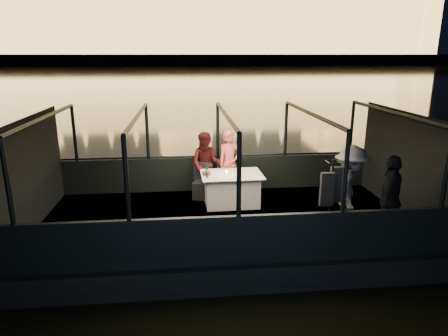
{
  "coord_description": "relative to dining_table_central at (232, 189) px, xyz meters",
  "views": [
    {
      "loc": [
        -0.87,
        -8.14,
        4.0
      ],
      "look_at": [
        0.0,
        0.4,
        1.55
      ],
      "focal_mm": 32.0,
      "sensor_mm": 36.0,
      "label": 1
    }
  ],
  "objects": [
    {
      "name": "cabin_glass_starboard",
      "position": [
        -0.23,
        -2.86,
        1.21
      ],
      "size": [
        8.0,
        0.02,
        1.4
      ],
      "primitive_type": null,
      "color": "#99B2B2",
      "rests_on": "gunwale_starboard"
    },
    {
      "name": "passenger_dark",
      "position": [
        2.73,
        -2.3,
        0.47
      ],
      "size": [
        0.99,
        1.05,
        1.74
      ],
      "primitive_type": "imported",
      "rotation": [
        0.0,
        0.0,
        4.0
      ],
      "color": "black",
      "rests_on": "boat_deck"
    },
    {
      "name": "wine_glass_white",
      "position": [
        -0.6,
        -0.27,
        0.48
      ],
      "size": [
        0.08,
        0.08,
        0.21
      ],
      "primitive_type": null,
      "rotation": [
        0.0,
        0.0,
        -0.12
      ],
      "color": "white",
      "rests_on": "dining_table_central"
    },
    {
      "name": "river_water",
      "position": [
        -0.23,
        79.14,
        -0.89
      ],
      "size": [
        500.0,
        500.0,
        0.0
      ],
      "primitive_type": "plane",
      "color": "black",
      "rests_on": "ground"
    },
    {
      "name": "embankment",
      "position": [
        -0.23,
        209.14,
        0.11
      ],
      "size": [
        400.0,
        140.0,
        6.0
      ],
      "primitive_type": "cube",
      "color": "#423D33",
      "rests_on": "ground"
    },
    {
      "name": "plate_far",
      "position": [
        -0.6,
        0.17,
        0.39
      ],
      "size": [
        0.25,
        0.25,
        0.01
      ],
      "primitive_type": "cylinder",
      "rotation": [
        0.0,
        0.0,
        0.22
      ],
      "color": "white",
      "rests_on": "dining_table_central"
    },
    {
      "name": "coat_stand",
      "position": [
        1.62,
        -2.18,
        0.51
      ],
      "size": [
        0.56,
        0.52,
        1.64
      ],
      "primitive_type": null,
      "rotation": [
        0.0,
        0.0,
        0.41
      ],
      "color": "black",
      "rests_on": "boat_deck"
    },
    {
      "name": "end_wall_fore",
      "position": [
        -4.23,
        -0.86,
        0.76
      ],
      "size": [
        0.02,
        4.0,
        2.3
      ],
      "primitive_type": null,
      "color": "black",
      "rests_on": "boat_deck"
    },
    {
      "name": "cabin_roof_glass",
      "position": [
        -0.23,
        -0.86,
        1.91
      ],
      "size": [
        8.0,
        4.0,
        0.02
      ],
      "primitive_type": null,
      "color": "#99B2B2",
      "rests_on": "boat_deck"
    },
    {
      "name": "person_woman_coral",
      "position": [
        0.04,
        0.74,
        0.36
      ],
      "size": [
        0.7,
        0.57,
        1.67
      ],
      "primitive_type": "imported",
      "rotation": [
        0.0,
        0.0,
        0.32
      ],
      "color": "#ED5E56",
      "rests_on": "boat_deck"
    },
    {
      "name": "boat_deck",
      "position": [
        -0.23,
        -0.86,
        -0.41
      ],
      "size": [
        8.0,
        4.0,
        0.04
      ],
      "primitive_type": "cube",
      "color": "black",
      "rests_on": "boat_hull"
    },
    {
      "name": "person_man_maroon",
      "position": [
        -0.56,
        0.72,
        0.36
      ],
      "size": [
        0.92,
        0.8,
        1.64
      ],
      "primitive_type": "imported",
      "rotation": [
        0.0,
        0.0,
        -0.27
      ],
      "color": "#3A1011",
      "rests_on": "boat_deck"
    },
    {
      "name": "dining_table_central",
      "position": [
        0.0,
        0.0,
        0.0
      ],
      "size": [
        1.48,
        1.08,
        0.77
      ],
      "primitive_type": "cube",
      "rotation": [
        0.0,
        0.0,
        0.02
      ],
      "color": "silver",
      "rests_on": "boat_deck"
    },
    {
      "name": "passenger_stripe",
      "position": [
        2.15,
        -1.81,
        0.47
      ],
      "size": [
        1.05,
        1.33,
        1.81
      ],
      "primitive_type": "imported",
      "rotation": [
        0.0,
        0.0,
        1.19
      ],
      "color": "silver",
      "rests_on": "boat_deck"
    },
    {
      "name": "chair_port_left",
      "position": [
        -0.69,
        0.49,
        0.06
      ],
      "size": [
        0.51,
        0.51,
        0.87
      ],
      "primitive_type": "cube",
      "rotation": [
        0.0,
        0.0,
        -0.3
      ],
      "color": "black",
      "rests_on": "boat_deck"
    },
    {
      "name": "wine_bottle",
      "position": [
        -0.6,
        -0.23,
        0.53
      ],
      "size": [
        0.07,
        0.07,
        0.3
      ],
      "primitive_type": "cylinder",
      "rotation": [
        0.0,
        0.0,
        -0.07
      ],
      "color": "black",
      "rests_on": "dining_table_central"
    },
    {
      "name": "gunwale_port",
      "position": [
        -0.23,
        1.14,
        0.06
      ],
      "size": [
        8.0,
        0.08,
        0.9
      ],
      "primitive_type": "cube",
      "color": "black",
      "rests_on": "boat_deck"
    },
    {
      "name": "bread_basket",
      "position": [
        -0.6,
        -0.03,
        0.42
      ],
      "size": [
        0.24,
        0.24,
        0.08
      ],
      "primitive_type": "cylinder",
      "rotation": [
        0.0,
        0.0,
        0.22
      ],
      "color": "brown",
      "rests_on": "dining_table_central"
    },
    {
      "name": "wine_glass_red",
      "position": [
        0.06,
        0.09,
        0.48
      ],
      "size": [
        0.07,
        0.07,
        0.18
      ],
      "primitive_type": null,
      "rotation": [
        0.0,
        0.0,
        -0.07
      ],
      "color": "white",
      "rests_on": "dining_table_central"
    },
    {
      "name": "cabin_glass_port",
      "position": [
        -0.23,
        1.14,
        1.21
      ],
      "size": [
        8.0,
        0.02,
        1.4
      ],
      "primitive_type": null,
      "color": "#99B2B2",
      "rests_on": "gunwale_port"
    },
    {
      "name": "amber_candle",
      "position": [
        -0.12,
        -0.01,
        0.42
      ],
      "size": [
        0.06,
        0.06,
        0.08
      ],
      "primitive_type": "cylinder",
      "rotation": [
        0.0,
        0.0,
        0.22
      ],
      "color": "#FF933F",
      "rests_on": "dining_table_central"
    },
    {
      "name": "canopy_ribs",
      "position": [
        -0.23,
        -0.86,
        0.76
      ],
      "size": [
        8.0,
        4.0,
        2.3
      ],
      "primitive_type": null,
      "color": "black",
      "rests_on": "boat_deck"
    },
    {
      "name": "gunwale_starboard",
      "position": [
        -0.23,
        -2.86,
        0.06
      ],
      "size": [
        8.0,
        0.08,
        0.9
      ],
      "primitive_type": "cube",
      "color": "black",
      "rests_on": "boat_deck"
    },
    {
      "name": "end_wall_aft",
      "position": [
        3.77,
        -0.86,
        0.76
      ],
      "size": [
        0.02,
        4.0,
        2.3
      ],
      "primitive_type": null,
      "color": "black",
      "rests_on": "boat_deck"
    },
    {
      "name": "wine_glass_empty",
      "position": [
        -0.11,
        -0.24,
        0.48
      ],
      "size": [
        0.06,
        0.06,
        0.18
      ],
      "primitive_type": null,
      "rotation": [
        0.0,
        0.0,
        0.06
      ],
      "color": "silver",
      "rests_on": "dining_table_central"
    },
    {
      "name": "plate_near",
      "position": [
        0.16,
        -0.21,
        0.39
      ],
      "size": [
        0.28,
        0.28,
        0.02
      ],
      "primitive_type": "cylinder",
      "rotation": [
        0.0,
        0.0,
        0.18
      ],
      "color": "white",
      "rests_on": "dining_table_central"
    },
    {
      "name": "boat_hull",
      "position": [
        -0.23,
        -0.86,
        -0.89
      ],
      "size": [
        8.6,
        4.4,
        1.0
      ],
      "primitive_type": "cube",
      "color": "black",
      "rests_on": "river_water"
    },
    {
      "name": "chair_port_right",
      "position": [
        -0.07,
        0.54,
        0.06
      ],
      "size": [
        0.47,
        0.47,
        0.94
      ],
      "primitive_type": "cube",
      "rotation": [
        0.0,
        0.0,
        0.07
      ],
      "color": "black",
      "rests_on": "boat_deck"
    }
  ]
}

